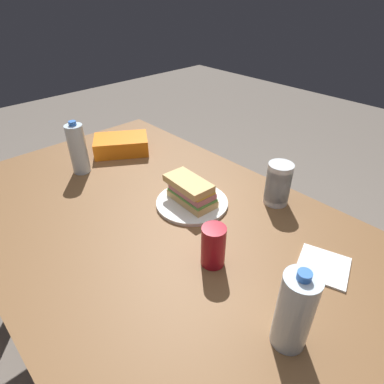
% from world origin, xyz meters
% --- Properties ---
extents(ground_plane, '(8.00, 8.00, 0.00)m').
position_xyz_m(ground_plane, '(0.00, 0.00, 0.00)').
color(ground_plane, '#70665B').
extents(dining_table, '(1.74, 0.96, 0.73)m').
position_xyz_m(dining_table, '(0.00, 0.00, 0.65)').
color(dining_table, brown).
rests_on(dining_table, ground_plane).
extents(paper_plate, '(0.25, 0.25, 0.01)m').
position_xyz_m(paper_plate, '(0.09, -0.15, 0.74)').
color(paper_plate, white).
rests_on(paper_plate, dining_table).
extents(sandwich, '(0.19, 0.10, 0.08)m').
position_xyz_m(sandwich, '(0.09, -0.15, 0.79)').
color(sandwich, '#DBB26B').
rests_on(sandwich, paper_plate).
extents(soda_can_red, '(0.07, 0.07, 0.12)m').
position_xyz_m(soda_can_red, '(-0.15, 0.00, 0.79)').
color(soda_can_red, maroon).
rests_on(soda_can_red, dining_table).
extents(chip_bag, '(0.25, 0.27, 0.07)m').
position_xyz_m(chip_bag, '(0.59, -0.19, 0.77)').
color(chip_bag, orange).
rests_on(chip_bag, dining_table).
extents(water_bottle_tall, '(0.07, 0.07, 0.21)m').
position_xyz_m(water_bottle_tall, '(-0.42, 0.05, 0.83)').
color(water_bottle_tall, silver).
rests_on(water_bottle_tall, dining_table).
extents(plastic_cup_stack, '(0.08, 0.08, 0.15)m').
position_xyz_m(plastic_cup_stack, '(-0.10, -0.37, 0.81)').
color(plastic_cup_stack, silver).
rests_on(plastic_cup_stack, dining_table).
extents(water_bottle_spare, '(0.07, 0.07, 0.21)m').
position_xyz_m(water_bottle_spare, '(0.55, 0.02, 0.83)').
color(water_bottle_spare, silver).
rests_on(water_bottle_spare, dining_table).
extents(paper_napkin, '(0.16, 0.16, 0.01)m').
position_xyz_m(paper_napkin, '(-0.37, -0.21, 0.74)').
color(paper_napkin, white).
rests_on(paper_napkin, dining_table).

